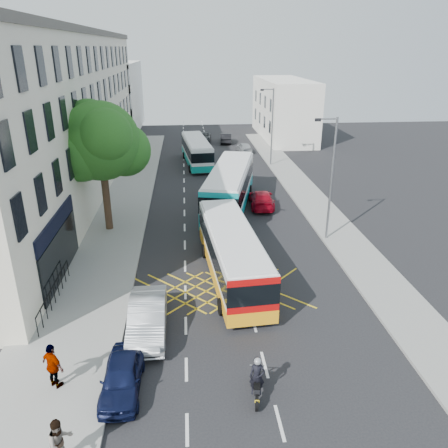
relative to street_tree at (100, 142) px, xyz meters
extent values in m
plane|color=black|center=(8.51, -14.97, -6.29)|extent=(120.00, 120.00, 0.00)
cube|color=gray|center=(0.01, 0.03, -6.22)|extent=(5.00, 70.00, 0.15)
cube|color=gray|center=(16.01, 0.03, -6.22)|extent=(3.00, 70.00, 0.15)
cube|color=beige|center=(-5.49, 9.53, 0.21)|extent=(8.00, 45.00, 13.00)
cube|color=#59544C|center=(-5.49, 9.53, 6.96)|extent=(8.30, 45.00, 0.50)
cube|color=black|center=(-1.44, -6.97, -2.89)|extent=(0.12, 7.00, 0.90)
cube|color=black|center=(-1.44, -6.97, -4.69)|extent=(0.12, 7.00, 2.60)
cube|color=silver|center=(-5.49, 40.03, -1.29)|extent=(8.00, 20.00, 10.00)
cube|color=silver|center=(19.51, 33.03, -2.29)|extent=(6.00, 18.00, 8.00)
cylinder|color=#382619|center=(0.01, 0.03, -3.94)|extent=(0.50, 0.50, 4.40)
sphere|color=#235418|center=(0.01, 0.03, 0.06)|extent=(5.20, 5.20, 5.20)
sphere|color=#235418|center=(1.41, 0.83, -0.74)|extent=(3.60, 3.60, 3.60)
sphere|color=#235418|center=(-1.19, -0.57, -0.54)|extent=(3.80, 3.80, 3.80)
sphere|color=#235418|center=(0.61, -1.27, 0.66)|extent=(3.40, 3.40, 3.40)
sphere|color=#235418|center=(-0.79, 1.13, 1.06)|extent=(3.20, 3.20, 3.20)
cylinder|color=slate|center=(14.81, -2.97, -2.14)|extent=(0.14, 0.14, 8.00)
cylinder|color=slate|center=(14.21, -2.97, 1.76)|extent=(1.20, 0.10, 0.10)
cube|color=black|center=(13.61, -2.97, 1.71)|extent=(0.35, 0.15, 0.18)
cylinder|color=slate|center=(14.81, 17.03, -2.14)|extent=(0.14, 0.14, 8.00)
cylinder|color=slate|center=(14.21, 17.03, 1.76)|extent=(1.20, 0.10, 0.10)
cube|color=black|center=(13.61, 17.03, 1.71)|extent=(0.35, 0.15, 0.18)
cube|color=silver|center=(7.93, -7.60, -4.72)|extent=(3.17, 10.50, 2.49)
cube|color=silver|center=(7.93, -7.60, -3.42)|extent=(2.97, 10.28, 0.11)
cube|color=black|center=(7.93, -7.60, -4.36)|extent=(3.24, 10.57, 1.03)
cube|color=#FFA515|center=(7.93, -7.60, -5.59)|extent=(3.23, 10.55, 0.71)
cube|color=#B80909|center=(8.34, -12.72, -4.69)|extent=(2.39, 0.29, 2.35)
cube|color=#FF0C0C|center=(7.42, -12.81, -5.35)|extent=(0.25, 0.08, 0.25)
cube|color=#FF0C0C|center=(9.27, -12.66, -5.35)|extent=(0.25, 0.08, 0.25)
cylinder|color=black|center=(6.53, -4.88, -5.87)|extent=(0.33, 0.86, 0.85)
cylinder|color=black|center=(8.88, -4.69, -5.87)|extent=(0.33, 0.86, 0.85)
cylinder|color=black|center=(7.04, -11.16, -5.87)|extent=(0.33, 0.86, 0.85)
cylinder|color=black|center=(9.38, -10.97, -5.87)|extent=(0.33, 0.86, 0.85)
cube|color=silver|center=(8.97, 3.96, -4.50)|extent=(5.29, 12.06, 2.83)
cube|color=silver|center=(8.97, 3.96, -3.03)|extent=(5.03, 11.79, 0.13)
cube|color=black|center=(8.97, 3.96, -4.10)|extent=(5.36, 12.14, 1.18)
cube|color=#0C8A94|center=(8.97, 3.96, -5.49)|extent=(5.35, 12.12, 0.80)
cube|color=#0C9196|center=(7.63, -1.74, -4.47)|extent=(2.66, 0.72, 2.67)
cube|color=#FF0C0C|center=(6.57, -1.50, -5.22)|extent=(0.26, 0.12, 0.25)
cube|color=#FF0C0C|center=(8.69, -2.00, -5.22)|extent=(0.26, 0.12, 0.25)
cylinder|color=black|center=(8.40, 7.39, -5.81)|extent=(0.51, 1.01, 0.96)
cylinder|color=black|center=(11.00, 6.78, -5.81)|extent=(0.51, 1.01, 0.96)
cylinder|color=black|center=(6.76, 0.41, -5.81)|extent=(0.51, 1.01, 0.96)
cylinder|color=black|center=(9.37, -0.20, -5.81)|extent=(0.51, 1.01, 0.96)
cube|color=silver|center=(6.76, 18.39, -4.78)|extent=(3.21, 10.11, 2.39)
cube|color=silver|center=(6.76, 18.39, -3.54)|extent=(3.01, 9.90, 0.11)
cube|color=black|center=(6.76, 18.39, -4.44)|extent=(3.28, 10.18, 0.99)
cube|color=#0C9587|center=(6.76, 18.39, -5.61)|extent=(3.26, 10.17, 0.68)
cube|color=white|center=(7.24, 13.47, -4.76)|extent=(2.30, 0.32, 2.26)
cube|color=#FF0C0C|center=(6.36, 13.37, -5.39)|extent=(0.25, 0.08, 0.25)
cube|color=#FF0C0C|center=(8.11, 13.54, -5.39)|extent=(0.25, 0.08, 0.25)
cylinder|color=black|center=(5.37, 20.97, -5.89)|extent=(0.33, 0.83, 0.81)
cylinder|color=black|center=(7.62, 21.19, -5.89)|extent=(0.33, 0.83, 0.81)
cylinder|color=black|center=(5.96, 14.95, -5.89)|extent=(0.33, 0.83, 0.81)
cylinder|color=black|center=(8.21, 15.17, -5.89)|extent=(0.33, 0.83, 0.81)
cylinder|color=black|center=(7.81, -17.28, -6.00)|extent=(0.19, 0.59, 0.58)
cylinder|color=black|center=(8.01, -15.93, -6.00)|extent=(0.19, 0.59, 0.58)
cube|color=black|center=(7.91, -16.61, -5.73)|extent=(0.36, 1.11, 0.20)
cube|color=black|center=(7.95, -16.38, -5.56)|extent=(0.31, 0.44, 0.18)
cube|color=black|center=(7.88, -16.83, -5.61)|extent=(0.30, 0.49, 0.09)
cylinder|color=slate|center=(8.01, -15.97, -5.65)|extent=(0.11, 0.40, 0.77)
cylinder|color=slate|center=(7.99, -16.11, -5.33)|extent=(0.55, 0.12, 0.04)
cube|color=gold|center=(7.79, -17.44, -5.79)|extent=(0.17, 0.04, 0.12)
imported|color=black|center=(7.90, -16.65, -5.37)|extent=(0.62, 0.46, 1.57)
sphere|color=#99999E|center=(7.90, -16.65, -4.69)|extent=(0.27, 0.27, 0.27)
imported|color=black|center=(2.91, -15.87, -5.68)|extent=(1.49, 3.63, 1.23)
imported|color=#9EA1A5|center=(3.61, -12.28, -5.52)|extent=(1.70, 4.70, 1.54)
imported|color=#A90719|center=(11.58, 4.01, -5.63)|extent=(2.22, 4.68, 1.32)
imported|color=#3D4145|center=(8.04, 30.84, -5.70)|extent=(2.34, 4.44, 1.19)
imported|color=#999DA0|center=(12.81, 23.94, -5.70)|extent=(1.78, 3.62, 1.19)
imported|color=black|center=(11.04, 29.68, -5.63)|extent=(1.73, 4.14, 1.33)
imported|color=gray|center=(1.51, -19.04, -5.29)|extent=(1.05, 1.03, 1.70)
imported|color=gray|center=(0.40, -15.63, -5.20)|extent=(1.15, 1.02, 1.88)
camera|label=1|loc=(5.58, -29.15, 5.78)|focal=35.00mm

